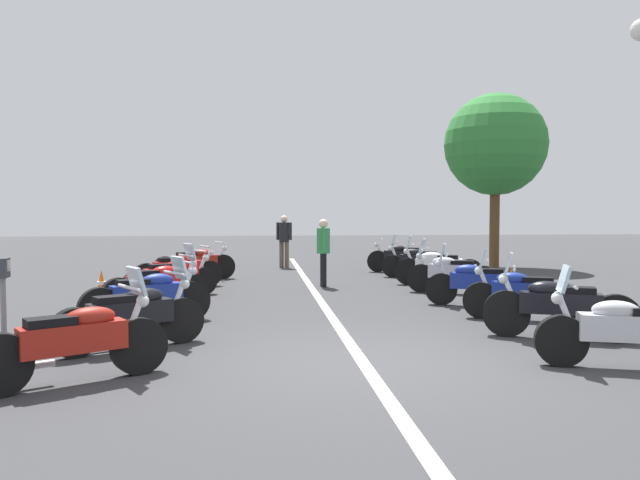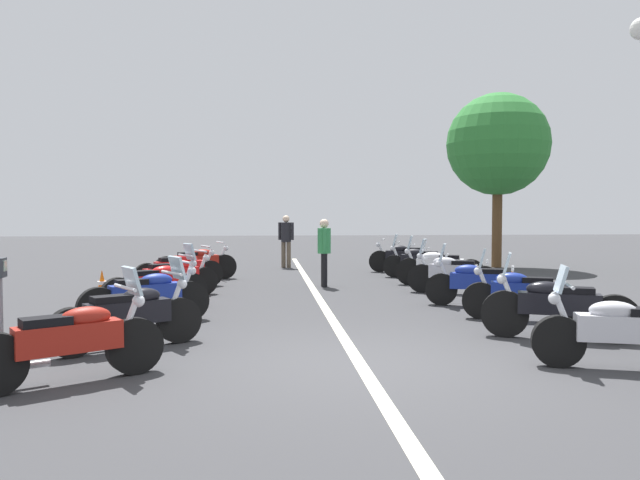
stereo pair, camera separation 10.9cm
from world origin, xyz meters
The scene contains 23 objects.
ground_plane centered at (0.00, 0.00, 0.00)m, with size 80.00×80.00×0.00m, color #38383A.
lane_centre_stripe centered at (5.16, 0.00, 0.00)m, with size 22.83×0.16×0.01m, color beige.
motorcycle_left_row_0 centered at (-0.55, 3.14, 0.46)m, with size 1.20×1.80×1.21m.
motorcycle_left_row_1 centered at (1.06, 2.89, 0.46)m, with size 1.22×1.81×1.20m.
motorcycle_left_row_2 centered at (2.84, 3.01, 0.46)m, with size 1.14×1.94×1.01m.
motorcycle_left_row_3 centered at (4.35, 3.10, 0.47)m, with size 1.17×1.81×1.21m.
motorcycle_left_row_4 centered at (6.03, 3.07, 0.45)m, with size 1.26×1.87×0.98m.
motorcycle_left_row_5 centered at (7.64, 3.13, 0.45)m, with size 1.08×2.01×0.99m.
motorcycle_left_row_6 centered at (9.29, 2.92, 0.47)m, with size 1.02×2.11×1.01m.
motorcycle_right_row_0 centered at (-0.55, -2.98, 0.46)m, with size 0.93×2.08×1.19m.
motorcycle_right_row_1 centered at (1.14, -2.98, 0.48)m, with size 1.02×2.01×1.23m.
motorcycle_right_row_2 centered at (2.68, -3.12, 0.46)m, with size 0.94×1.90×1.20m.
motorcycle_right_row_3 centered at (4.24, -2.91, 0.46)m, with size 0.95×1.92×1.20m.
motorcycle_right_row_4 centered at (6.07, -2.99, 0.47)m, with size 1.01×1.89×1.21m.
motorcycle_right_row_5 centered at (7.56, -3.12, 0.48)m, with size 0.95×2.09×1.22m.
motorcycle_right_row_6 centered at (9.33, -3.10, 0.46)m, with size 0.92×2.00×1.20m.
motorcycle_right_row_7 centered at (10.85, -3.02, 0.46)m, with size 0.90×2.10×1.00m.
parking_meter centered at (0.06, 4.11, 0.90)m, with size 0.19×0.14×1.29m.
traffic_cone_0 centered at (5.65, -4.20, 0.29)m, with size 0.36×0.36×0.61m.
traffic_cone_1 centered at (5.88, 4.48, 0.29)m, with size 0.36×0.36×0.61m.
bystander_0 centered at (7.59, -0.30, 0.96)m, with size 0.53×0.32×1.64m.
bystander_1 centered at (12.76, 0.44, 0.99)m, with size 0.32×0.50×1.70m.
roadside_tree_0 centered at (12.31, -6.43, 3.98)m, with size 3.30×3.30×5.65m.
Camera 1 is at (-7.16, 1.23, 1.81)m, focal length 34.59 mm.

